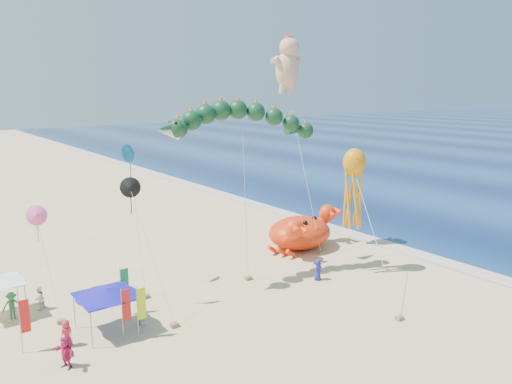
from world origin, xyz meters
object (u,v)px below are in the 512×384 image
crab_inflatable (301,231)px  cherub_kite (288,63)px  octopus_kite (354,182)px  dragon_kite (240,125)px  canopy_blue (106,292)px

crab_inflatable → cherub_kite: size_ratio=0.44×
cherub_kite → octopus_kite: (0.12, -7.75, -9.10)m
dragon_kite → canopy_blue: dragon_kite is taller
crab_inflatable → cherub_kite: cherub_kite is taller
octopus_kite → canopy_blue: size_ratio=2.75×
crab_inflatable → canopy_blue: (-19.70, -4.79, 0.87)m
cherub_kite → octopus_kite: cherub_kite is taller
dragon_kite → crab_inflatable: bearing=17.1°
dragon_kite → cherub_kite: (7.46, 3.56, 4.69)m
cherub_kite → octopus_kite: size_ratio=1.89×
dragon_kite → octopus_kite: bearing=-28.9°
crab_inflatable → dragon_kite: 13.33m
cherub_kite → dragon_kite: bearing=-154.5°
dragon_kite → cherub_kite: 9.51m
crab_inflatable → canopy_blue: size_ratio=2.28×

